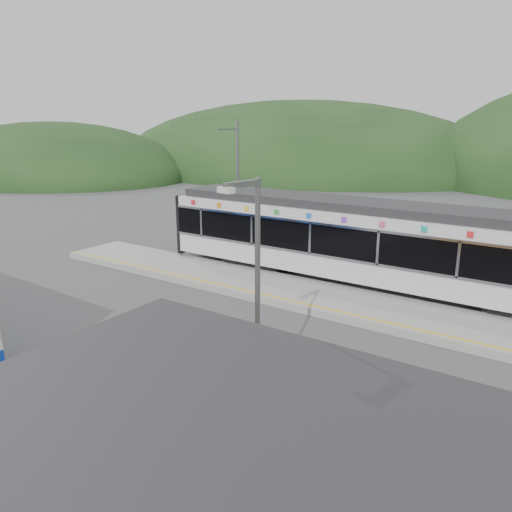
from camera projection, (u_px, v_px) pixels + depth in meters
The scene contains 7 objects.
ground at pixel (254, 322), 17.97m from camera, with size 120.00×120.00×0.00m, color #4C4C4F.
hills at pixel (468, 313), 18.83m from camera, with size 146.00×149.00×26.00m.
platform at pixel (299, 293), 20.56m from camera, with size 26.00×3.20×0.30m, color #9E9E99.
yellow_line at pixel (283, 299), 19.48m from camera, with size 26.00×0.10×0.01m, color yellow.
train at pixel (380, 243), 20.96m from camera, with size 20.44×3.01×3.74m.
catenary_mast_west at pixel (237, 184), 27.64m from camera, with size 0.18×1.80×7.00m.
lamp_post at pixel (254, 287), 10.85m from camera, with size 0.38×1.06×5.89m.
Camera 1 is at (9.45, -13.78, 7.02)m, focal length 35.00 mm.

